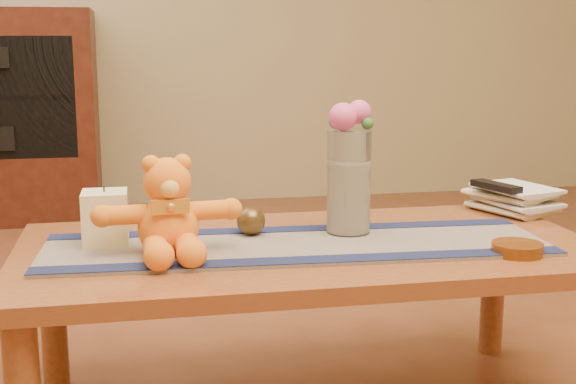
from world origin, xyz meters
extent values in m
cube|color=brown|center=(0.00, 0.00, 0.43)|extent=(1.40, 0.70, 0.04)
cylinder|color=brown|center=(-0.64, 0.29, 0.21)|extent=(0.07, 0.07, 0.41)
cylinder|color=brown|center=(0.64, 0.29, 0.21)|extent=(0.07, 0.07, 0.41)
cube|color=#211845|center=(-0.03, -0.03, 0.45)|extent=(1.22, 0.41, 0.01)
cube|color=#161D42|center=(-0.04, -0.17, 0.46)|extent=(1.20, 0.12, 0.00)
cube|color=#161D42|center=(-0.03, 0.12, 0.46)|extent=(1.20, 0.12, 0.00)
cube|color=beige|center=(-0.48, 0.07, 0.52)|extent=(0.11, 0.11, 0.13)
cylinder|color=black|center=(-0.48, 0.07, 0.59)|extent=(0.00, 0.00, 0.01)
cylinder|color=silver|center=(0.12, 0.06, 0.59)|extent=(0.11, 0.11, 0.26)
cylinder|color=beige|center=(0.12, 0.06, 0.55)|extent=(0.09, 0.09, 0.18)
sphere|color=#ED5397|center=(0.10, 0.05, 0.75)|extent=(0.07, 0.07, 0.07)
sphere|color=#ED5397|center=(0.14, 0.06, 0.76)|extent=(0.06, 0.06, 0.06)
sphere|color=#48579C|center=(0.13, 0.09, 0.75)|extent=(0.04, 0.04, 0.04)
sphere|color=#48579C|center=(0.09, 0.08, 0.74)|extent=(0.04, 0.04, 0.04)
sphere|color=#33662D|center=(0.16, 0.04, 0.74)|extent=(0.03, 0.03, 0.03)
sphere|color=#4D3819|center=(-0.13, 0.08, 0.49)|extent=(0.09, 0.09, 0.07)
imported|color=beige|center=(0.58, 0.21, 0.46)|extent=(0.24, 0.27, 0.02)
imported|color=beige|center=(0.59, 0.20, 0.48)|extent=(0.21, 0.26, 0.02)
imported|color=beige|center=(0.58, 0.21, 0.50)|extent=(0.24, 0.27, 0.02)
imported|color=beige|center=(0.59, 0.20, 0.52)|extent=(0.22, 0.26, 0.02)
cube|color=black|center=(0.59, 0.20, 0.54)|extent=(0.09, 0.17, 0.02)
cylinder|color=#BF5914|center=(0.45, -0.19, 0.46)|extent=(0.14, 0.14, 0.03)
camera|label=1|loc=(-0.41, -1.78, 0.93)|focal=48.22mm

